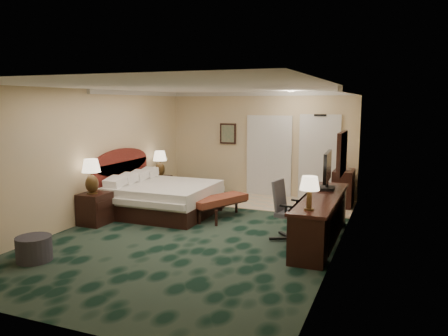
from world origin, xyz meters
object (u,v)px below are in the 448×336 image
at_px(nightstand_far, 160,187).
at_px(minibar, 343,188).
at_px(lamp_far, 160,164).
at_px(desk, 321,219).
at_px(tv, 327,171).
at_px(lamp_near, 92,176).
at_px(nightstand_near, 95,209).
at_px(desk_chair, 291,211).
at_px(bed, 164,199).
at_px(bed_bench, 219,207).
at_px(ottoman, 34,249).

height_order(nightstand_far, minibar, minibar).
distance_m(lamp_far, minibar, 4.55).
relative_size(nightstand_far, desk, 0.20).
distance_m(lamp_far, tv, 4.61).
bearing_deg(lamp_far, lamp_near, -90.32).
xyz_separation_m(nightstand_near, desk_chair, (3.91, 0.40, 0.22)).
bearing_deg(desk_chair, tv, 68.76).
relative_size(tv, minibar, 1.06).
xyz_separation_m(bed, nightstand_near, (-0.87, -1.26, -0.01)).
bearing_deg(nightstand_far, lamp_far, -48.34).
xyz_separation_m(lamp_far, bed_bench, (2.13, -1.24, -0.66)).
distance_m(nightstand_far, desk, 4.89).
distance_m(lamp_near, bed_bench, 2.67).
distance_m(lamp_near, lamp_far, 2.65).
bearing_deg(tv, minibar, 85.62).
bearing_deg(minibar, nightstand_near, -142.19).
height_order(bed_bench, desk, desk).
bearing_deg(desk, nightstand_far, 154.89).
height_order(nightstand_near, minibar, minibar).
height_order(nightstand_near, bed_bench, nightstand_near).
height_order(bed_bench, desk_chair, desk_chair).
bearing_deg(bed, nightstand_near, -124.78).
bearing_deg(nightstand_far, desk_chair, -29.54).
distance_m(desk, minibar, 2.89).
distance_m(lamp_near, ottoman, 2.20).
height_order(lamp_far, minibar, lamp_far).
xyz_separation_m(lamp_far, tv, (4.39, -1.40, 0.28)).
height_order(lamp_near, tv, tv).
bearing_deg(nightstand_near, ottoman, -77.57).
xyz_separation_m(lamp_far, minibar, (4.45, 0.85, -0.46)).
distance_m(desk_chair, minibar, 3.10).
relative_size(nightstand_far, lamp_near, 0.81).
bearing_deg(lamp_far, nightstand_near, -90.08).
bearing_deg(lamp_near, minibar, 38.08).
relative_size(desk, minibar, 3.28).
relative_size(bed, ottoman, 3.89).
bearing_deg(lamp_near, bed_bench, 33.15).
bearing_deg(lamp_far, bed, -57.18).
bearing_deg(nightstand_far, lamp_near, -89.64).
xyz_separation_m(lamp_near, minibar, (4.46, 3.50, -0.55)).
height_order(bed, ottoman, bed).
height_order(nightstand_near, desk_chair, desk_chair).
relative_size(bed_bench, desk_chair, 1.27).
relative_size(desk, tv, 3.10).
distance_m(lamp_near, tv, 4.58).
relative_size(nightstand_near, ottoman, 1.18).
bearing_deg(tv, bed_bench, 173.25).
distance_m(nightstand_near, ottoman, 2.10).
bearing_deg(tv, desk, -91.97).
distance_m(nightstand_near, lamp_far, 2.66).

